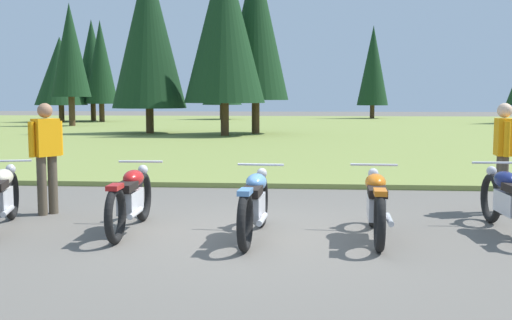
# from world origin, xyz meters

# --- Properties ---
(ground_plane) EXTENTS (140.00, 140.00, 0.00)m
(ground_plane) POSITION_xyz_m (0.00, 0.00, 0.00)
(ground_plane) COLOR #605B54
(grass_moorland) EXTENTS (80.00, 44.00, 0.10)m
(grass_moorland) POSITION_xyz_m (0.00, 26.01, 0.05)
(grass_moorland) COLOR olive
(grass_moorland) RESTS_ON ground
(forest_treeline) EXTENTS (42.79, 26.06, 8.45)m
(forest_treeline) POSITION_xyz_m (-3.97, 28.09, 4.32)
(forest_treeline) COLOR #47331E
(forest_treeline) RESTS_ON ground
(motorcycle_cream) EXTENTS (0.79, 2.05, 0.88)m
(motorcycle_cream) POSITION_xyz_m (-3.36, 0.03, 0.44)
(motorcycle_cream) COLOR black
(motorcycle_cream) RESTS_ON ground
(motorcycle_red) EXTENTS (0.62, 2.10, 0.88)m
(motorcycle_red) POSITION_xyz_m (-1.61, 0.06, 0.44)
(motorcycle_red) COLOR black
(motorcycle_red) RESTS_ON ground
(motorcycle_sky_blue) EXTENTS (0.62, 2.10, 0.88)m
(motorcycle_sky_blue) POSITION_xyz_m (0.05, -0.19, 0.44)
(motorcycle_sky_blue) COLOR black
(motorcycle_sky_blue) RESTS_ON ground
(motorcycle_orange) EXTENTS (0.62, 2.10, 0.88)m
(motorcycle_orange) POSITION_xyz_m (1.56, -0.09, 0.44)
(motorcycle_orange) COLOR black
(motorcycle_orange) RESTS_ON ground
(motorcycle_navy) EXTENTS (0.62, 2.10, 0.88)m
(motorcycle_navy) POSITION_xyz_m (3.30, 0.31, 0.44)
(motorcycle_navy) COLOR black
(motorcycle_navy) RESTS_ON ground
(rider_checking_bike) EXTENTS (0.25, 0.55, 1.67)m
(rider_checking_bike) POSITION_xyz_m (3.65, 1.78, 0.95)
(rider_checking_bike) COLOR #4C4233
(rider_checking_bike) RESTS_ON ground
(rider_with_back_turned) EXTENTS (0.39, 0.46, 1.67)m
(rider_with_back_turned) POSITION_xyz_m (-3.18, 1.10, 0.95)
(rider_with_back_turned) COLOR #4C4233
(rider_with_back_turned) RESTS_ON ground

